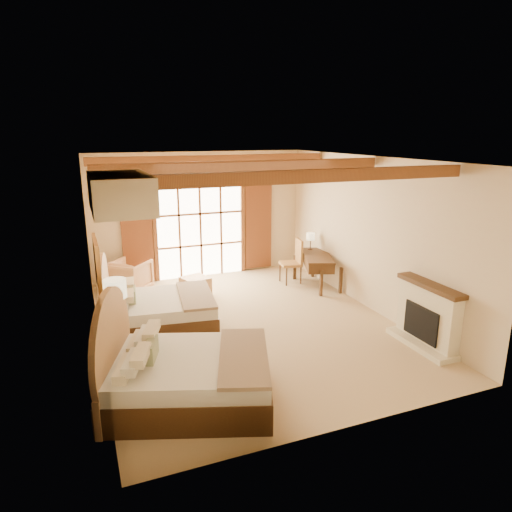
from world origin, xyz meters
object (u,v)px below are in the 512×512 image
bed_near (178,375)px  nightstand (121,360)px  bed_far (151,310)px  desk (317,269)px  armchair (129,276)px

bed_near → nightstand: bed_near is taller
bed_far → desk: bearing=22.7°
desk → nightstand: bearing=-130.3°
nightstand → armchair: armchair is taller
armchair → desk: size_ratio=0.53×
bed_near → armchair: bed_near is taller
armchair → desk: bearing=-154.8°
bed_far → desk: (4.19, 1.15, 0.01)m
bed_near → armchair: size_ratio=3.22×
nightstand → bed_near: bearing=-48.2°
bed_near → desk: bearing=60.9°
nightstand → desk: bearing=37.7°
bed_near → armchair: bearing=110.3°
bed_near → nightstand: (-0.66, 1.01, -0.16)m
nightstand → desk: 5.62m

